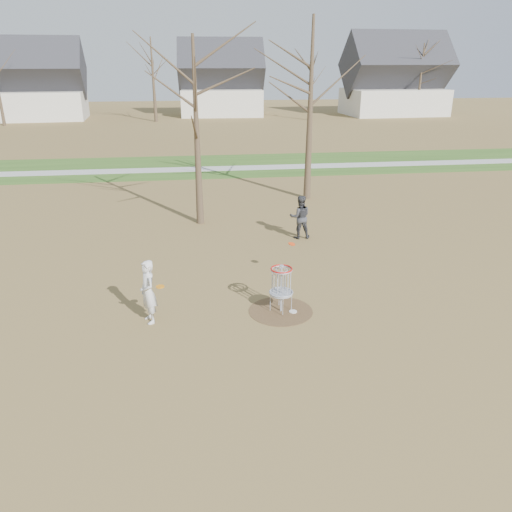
# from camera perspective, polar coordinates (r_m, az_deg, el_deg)

# --- Properties ---
(ground) EXTENTS (160.00, 160.00, 0.00)m
(ground) POSITION_cam_1_polar(r_m,az_deg,el_deg) (14.05, 2.84, -6.31)
(ground) COLOR brown
(ground) RESTS_ON ground
(green_band) EXTENTS (160.00, 8.00, 0.01)m
(green_band) POSITION_cam_1_polar(r_m,az_deg,el_deg) (33.94, -3.53, 10.29)
(green_band) COLOR #2D5119
(green_band) RESTS_ON ground
(footpath) EXTENTS (160.00, 1.50, 0.01)m
(footpath) POSITION_cam_1_polar(r_m,az_deg,el_deg) (32.96, -3.40, 9.98)
(footpath) COLOR #9E9E99
(footpath) RESTS_ON green_band
(dirt_circle) EXTENTS (1.80, 1.80, 0.01)m
(dirt_circle) POSITION_cam_1_polar(r_m,az_deg,el_deg) (14.05, 2.84, -6.29)
(dirt_circle) COLOR #47331E
(dirt_circle) RESTS_ON ground
(player_standing) EXTENTS (0.63, 0.75, 1.74)m
(player_standing) POSITION_cam_1_polar(r_m,az_deg,el_deg) (13.42, -12.24, -4.03)
(player_standing) COLOR silver
(player_standing) RESTS_ON ground
(player_throwing) EXTENTS (0.86, 0.69, 1.70)m
(player_throwing) POSITION_cam_1_polar(r_m,az_deg,el_deg) (19.56, 5.06, 4.46)
(player_throwing) COLOR #333439
(player_throwing) RESTS_ON ground
(disc_grounded) EXTENTS (0.22, 0.22, 0.02)m
(disc_grounded) POSITION_cam_1_polar(r_m,az_deg,el_deg) (14.00, 4.25, -6.34)
(disc_grounded) COLOR silver
(disc_grounded) RESTS_ON dirt_circle
(discs_in_play) EXTENTS (4.18, 2.72, 0.13)m
(discs_in_play) POSITION_cam_1_polar(r_m,az_deg,el_deg) (14.30, -2.37, -0.71)
(discs_in_play) COLOR red
(discs_in_play) RESTS_ON ground
(disc_golf_basket) EXTENTS (0.64, 0.64, 1.35)m
(disc_golf_basket) POSITION_cam_1_polar(r_m,az_deg,el_deg) (13.65, 2.91, -2.91)
(disc_golf_basket) COLOR #9EA3AD
(disc_golf_basket) RESTS_ON ground
(bare_trees) EXTENTS (52.62, 44.98, 9.00)m
(bare_trees) POSITION_cam_1_polar(r_m,az_deg,el_deg) (48.20, -2.81, 19.98)
(bare_trees) COLOR #382B1E
(bare_trees) RESTS_ON ground
(houses_row) EXTENTS (56.51, 10.01, 7.26)m
(houses_row) POSITION_cam_1_polar(r_m,az_deg,el_deg) (65.19, -1.76, 18.76)
(houses_row) COLOR silver
(houses_row) RESTS_ON ground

